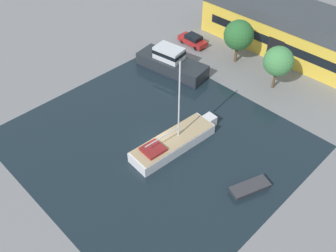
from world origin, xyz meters
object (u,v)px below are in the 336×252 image
at_px(warehouse_building, 293,30).
at_px(parked_car, 193,40).
at_px(sailboat_moored, 174,141).
at_px(small_dinghy, 250,188).
at_px(quay_tree_near_building, 239,35).
at_px(quay_tree_by_water, 278,61).
at_px(motor_cruiser, 171,63).

distance_m(warehouse_building, parked_car, 14.21).
height_order(sailboat_moored, small_dinghy, sailboat_moored).
height_order(warehouse_building, small_dinghy, warehouse_building).
distance_m(quay_tree_near_building, small_dinghy, 23.10).
relative_size(quay_tree_by_water, motor_cruiser, 0.56).
height_order(parked_car, small_dinghy, parked_car).
bearing_deg(sailboat_moored, warehouse_building, 98.71).
xyz_separation_m(quay_tree_by_water, parked_car, (-14.50, 0.65, -3.12)).
distance_m(quay_tree_near_building, quay_tree_by_water, 7.38).
height_order(sailboat_moored, motor_cruiser, sailboat_moored).
height_order(quay_tree_by_water, motor_cruiser, quay_tree_by_water).
bearing_deg(quay_tree_near_building, motor_cruiser, -119.96).
bearing_deg(small_dinghy, warehouse_building, 134.43).
bearing_deg(small_dinghy, sailboat_moored, -154.27).
height_order(motor_cruiser, small_dinghy, motor_cruiser).
distance_m(quay_tree_near_building, motor_cruiser, 9.74).
bearing_deg(motor_cruiser, small_dinghy, -123.53).
bearing_deg(small_dinghy, motor_cruiser, 175.15).
relative_size(warehouse_building, sailboat_moored, 2.46).
distance_m(parked_car, small_dinghy, 27.57).
xyz_separation_m(sailboat_moored, small_dinghy, (9.22, 0.92, -0.40)).
bearing_deg(motor_cruiser, quay_tree_by_water, -69.88).
bearing_deg(quay_tree_near_building, warehouse_building, 65.69).
distance_m(quay_tree_by_water, parked_car, 14.84).
height_order(quay_tree_near_building, motor_cruiser, quay_tree_near_building).
relative_size(sailboat_moored, small_dinghy, 2.66).
height_order(warehouse_building, quay_tree_by_water, warehouse_building).
relative_size(warehouse_building, small_dinghy, 6.54).
xyz_separation_m(quay_tree_near_building, small_dinghy, (14.98, -17.17, -3.76)).
relative_size(sailboat_moored, motor_cruiser, 1.08).
bearing_deg(quay_tree_by_water, warehouse_building, 110.98).
distance_m(quay_tree_by_water, motor_cruiser, 13.81).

